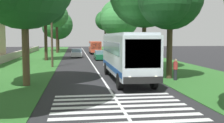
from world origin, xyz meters
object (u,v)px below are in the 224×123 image
at_px(roadside_tree_left_3, 57,26).
at_px(roadside_tree_right_1, 118,20).
at_px(pedestrian, 175,69).
at_px(roadside_tree_left_1, 56,16).
at_px(roadside_tree_right_3, 105,21).
at_px(coach_bus, 126,53).
at_px(roadside_tree_left_4, 44,5).
at_px(trailing_car_1, 77,53).
at_px(trailing_minibus_0, 95,46).
at_px(trailing_car_0, 101,55).
at_px(utility_pole, 52,30).

bearing_deg(roadside_tree_left_3, roadside_tree_right_1, -147.07).
xyz_separation_m(roadside_tree_left_3, pedestrian, (-49.37, -12.09, -5.27)).
relative_size(roadside_tree_left_1, roadside_tree_right_3, 1.01).
height_order(coach_bus, roadside_tree_left_4, roadside_tree_left_4).
distance_m(trailing_car_1, roadside_tree_left_4, 10.54).
relative_size(roadside_tree_right_1, roadside_tree_right_3, 1.01).
bearing_deg(roadside_tree_right_3, roadside_tree_left_4, 158.71).
bearing_deg(pedestrian, trailing_car_1, 16.00).
xyz_separation_m(roadside_tree_right_1, pedestrian, (-30.39, 0.20, -5.67)).
height_order(roadside_tree_left_1, roadside_tree_right_3, roadside_tree_left_1).
xyz_separation_m(trailing_car_1, trailing_minibus_0, (8.78, -3.76, 0.88)).
height_order(trailing_car_0, roadside_tree_left_3, roadside_tree_left_3).
bearing_deg(coach_bus, roadside_tree_right_1, -7.75).
relative_size(roadside_tree_left_3, pedestrian, 5.91).
height_order(trailing_car_1, roadside_tree_left_1, roadside_tree_left_1).
bearing_deg(roadside_tree_right_3, trailing_car_1, 163.37).
relative_size(roadside_tree_right_3, pedestrian, 6.07).
bearing_deg(trailing_car_1, trailing_car_0, -148.06).
bearing_deg(coach_bus, roadside_tree_left_4, 23.11).
distance_m(roadside_tree_left_1, roadside_tree_left_3, 9.65).
bearing_deg(roadside_tree_right_1, trailing_car_0, 156.78).
height_order(trailing_car_0, roadside_tree_left_4, roadside_tree_left_4).
bearing_deg(roadside_tree_left_4, roadside_tree_right_3, -21.29).
relative_size(trailing_car_1, utility_pole, 0.53).
height_order(roadside_tree_left_4, roadside_tree_right_1, roadside_tree_left_4).
bearing_deg(trailing_car_1, roadside_tree_left_4, 142.42).
bearing_deg(coach_bus, pedestrian, -101.02).
height_order(roadside_tree_left_1, roadside_tree_left_3, roadside_tree_left_1).
bearing_deg(roadside_tree_left_1, trailing_car_1, -163.13).
bearing_deg(roadside_tree_right_1, trailing_minibus_0, 40.45).
height_order(roadside_tree_right_3, pedestrian, roadside_tree_right_3).
bearing_deg(roadside_tree_left_3, trailing_car_1, -168.84).
bearing_deg(roadside_tree_left_4, roadside_tree_left_3, -0.14).
bearing_deg(roadside_tree_right_1, roadside_tree_left_1, 51.37).
bearing_deg(coach_bus, trailing_minibus_0, -0.09).
bearing_deg(coach_bus, roadside_tree_right_3, -4.28).
height_order(roadside_tree_left_4, utility_pole, roadside_tree_left_4).
height_order(trailing_car_1, roadside_tree_right_3, roadside_tree_right_3).
height_order(trailing_car_1, roadside_tree_left_4, roadside_tree_left_4).
height_order(trailing_car_1, utility_pole, utility_pole).
xyz_separation_m(coach_bus, roadside_tree_left_3, (48.63, 8.26, 4.03)).
distance_m(trailing_minibus_0, roadside_tree_left_4, 18.18).
bearing_deg(trailing_minibus_0, coach_bus, 179.91).
bearing_deg(roadside_tree_left_3, pedestrian, -166.24).
bearing_deg(pedestrian, roadside_tree_right_3, 0.05).
height_order(trailing_minibus_0, roadside_tree_left_4, roadside_tree_left_4).
xyz_separation_m(roadside_tree_left_1, utility_pole, (-28.91, -1.27, -3.55)).
distance_m(trailing_car_0, roadside_tree_left_1, 21.91).
bearing_deg(roadside_tree_left_4, trailing_car_0, -87.64).
relative_size(trailing_car_1, roadside_tree_left_1, 0.41).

